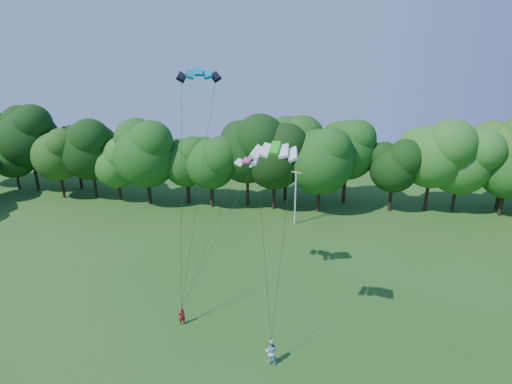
# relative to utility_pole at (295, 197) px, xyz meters

# --- Properties ---
(utility_pole) EXTENTS (1.32, 0.64, 7.04)m
(utility_pole) POSITION_rel_utility_pole_xyz_m (0.00, 0.00, 0.00)
(utility_pole) COLOR silver
(utility_pole) RESTS_ON ground
(kite_flyer_left) EXTENTS (0.66, 0.63, 1.52)m
(kite_flyer_left) POSITION_rel_utility_pole_xyz_m (-8.02, -21.40, -2.89)
(kite_flyer_left) COLOR maroon
(kite_flyer_left) RESTS_ON ground
(kite_flyer_right) EXTENTS (0.98, 0.78, 1.92)m
(kite_flyer_right) POSITION_rel_utility_pole_xyz_m (-0.55, -24.67, -2.69)
(kite_flyer_right) COLOR #A6CCE6
(kite_flyer_right) RESTS_ON ground
(kite_teal) EXTENTS (3.29, 2.20, 0.60)m
(kite_teal) POSITION_rel_utility_pole_xyz_m (-6.61, -18.36, 15.66)
(kite_teal) COLOR #057596
(kite_teal) RESTS_ON ground
(kite_green) EXTENTS (3.02, 1.56, 0.67)m
(kite_green) POSITION_rel_utility_pole_xyz_m (-0.70, -22.54, 11.23)
(kite_green) COLOR green
(kite_green) RESTS_ON ground
(kite_pink) EXTENTS (2.13, 1.28, 0.33)m
(kite_pink) POSITION_rel_utility_pole_xyz_m (-3.91, -13.86, 8.12)
(kite_pink) COLOR #C6377F
(kite_pink) RESTS_ON ground
(tree_back_west) EXTENTS (7.80, 7.80, 11.35)m
(tree_back_west) POSITION_rel_utility_pole_xyz_m (-35.08, 5.32, 3.43)
(tree_back_west) COLOR #352015
(tree_back_west) RESTS_ON ground
(tree_back_center) EXTENTS (8.88, 8.88, 12.92)m
(tree_back_center) POSITION_rel_utility_pole_xyz_m (-3.15, 5.03, 4.42)
(tree_back_center) COLOR #322513
(tree_back_center) RESTS_ON ground
(tree_back_east) EXTENTS (9.82, 9.82, 14.28)m
(tree_back_east) POSITION_rel_utility_pole_xyz_m (27.79, 8.98, 5.26)
(tree_back_east) COLOR #391F16
(tree_back_east) RESTS_ON ground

